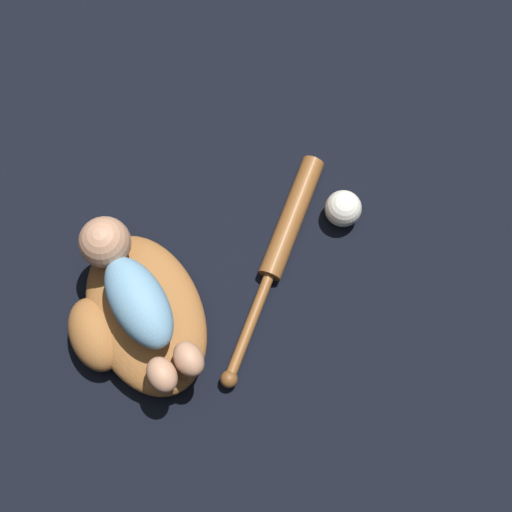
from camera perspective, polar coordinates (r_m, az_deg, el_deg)
The scene contains 5 objects.
ground_plane at distance 1.42m, azimuth -9.36°, elevation -3.16°, with size 6.00×6.00×0.00m, color black.
baseball_glove at distance 1.36m, azimuth -9.46°, elevation -4.86°, with size 0.36×0.29×0.09m.
baby_figure at distance 1.28m, azimuth -9.86°, elevation -2.79°, with size 0.34×0.11×0.09m.
baseball_bat at distance 1.41m, azimuth 2.20°, elevation 1.33°, with size 0.31×0.42×0.05m.
baseball at distance 1.43m, azimuth 6.99°, elevation 3.79°, with size 0.07×0.07×0.07m.
Camera 1 is at (-0.42, 0.01, 1.35)m, focal length 50.00 mm.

